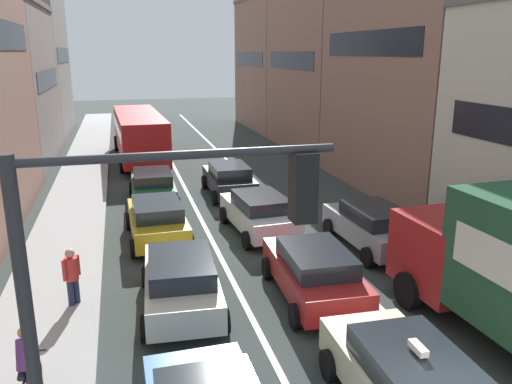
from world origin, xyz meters
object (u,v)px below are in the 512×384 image
object	(u,v)px
taxi_centre_lane_front	(410,383)
coupe_centre_lane_fourth	(229,179)
pedestrian_near_kerb	(72,275)
sedan_centre_lane_second	(314,271)
cyclist_on_sidewalk	(28,371)
sedan_right_lane_behind_truck	(373,226)
hatchback_centre_lane_third	(259,212)
sedan_left_lane_fourth	(153,186)
traffic_light_pole	(144,294)
sedan_left_lane_third	(157,219)
wagon_left_lane_second	(181,280)
bus_mid_queue_primary	(139,132)

from	to	relation	value
taxi_centre_lane_front	coupe_centre_lane_fourth	distance (m)	15.76
taxi_centre_lane_front	pedestrian_near_kerb	world-z (taller)	same
sedan_centre_lane_second	cyclist_on_sidewalk	size ratio (longest dim) A/B	2.53
taxi_centre_lane_front	sedan_right_lane_behind_truck	bearing A→B (deg)	-21.32
hatchback_centre_lane_third	sedan_left_lane_fourth	distance (m)	6.02
hatchback_centre_lane_third	traffic_light_pole	bearing A→B (deg)	154.81
hatchback_centre_lane_third	sedan_left_lane_third	bearing A→B (deg)	83.94
sedan_left_lane_third	cyclist_on_sidewalk	distance (m)	8.99
wagon_left_lane_second	sedan_left_lane_fourth	distance (m)	9.98
bus_mid_queue_primary	cyclist_on_sidewalk	distance (m)	23.18
sedan_centre_lane_second	sedan_right_lane_behind_truck	bearing A→B (deg)	-45.19
taxi_centre_lane_front	cyclist_on_sidewalk	size ratio (longest dim) A/B	2.51
sedan_left_lane_third	coupe_centre_lane_fourth	xyz separation A→B (m)	(3.69, 5.22, 0.00)
sedan_left_lane_fourth	pedestrian_near_kerb	distance (m)	9.64
cyclist_on_sidewalk	traffic_light_pole	bearing A→B (deg)	-146.30
coupe_centre_lane_fourth	bus_mid_queue_primary	xyz separation A→B (m)	(-3.64, 9.26, 0.96)
sedan_centre_lane_second	sedan_right_lane_behind_truck	xyz separation A→B (m)	(3.28, 2.98, 0.00)
wagon_left_lane_second	pedestrian_near_kerb	size ratio (longest dim) A/B	2.65
traffic_light_pole	wagon_left_lane_second	world-z (taller)	traffic_light_pole
bus_mid_queue_primary	sedan_centre_lane_second	bearing A→B (deg)	-171.85
sedan_left_lane_fourth	bus_mid_queue_primary	distance (m)	9.78
pedestrian_near_kerb	traffic_light_pole	bearing A→B (deg)	-33.05
taxi_centre_lane_front	wagon_left_lane_second	size ratio (longest dim) A/B	0.99
sedan_left_lane_third	sedan_left_lane_fourth	size ratio (longest dim) A/B	1.00
sedan_centre_lane_second	wagon_left_lane_second	distance (m)	3.54
sedan_left_lane_fourth	sedan_right_lane_behind_truck	world-z (taller)	same
traffic_light_pole	coupe_centre_lane_fourth	xyz separation A→B (m)	(4.60, 17.18, -3.02)
sedan_centre_lane_second	pedestrian_near_kerb	distance (m)	6.32
hatchback_centre_lane_third	bus_mid_queue_primary	size ratio (longest dim) A/B	0.42
taxi_centre_lane_front	sedan_left_lane_third	size ratio (longest dim) A/B	1.00
hatchback_centre_lane_third	sedan_left_lane_fourth	world-z (taller)	same
sedan_left_lane_third	pedestrian_near_kerb	world-z (taller)	pedestrian_near_kerb
sedan_left_lane_third	taxi_centre_lane_front	bearing A→B (deg)	-162.56
wagon_left_lane_second	bus_mid_queue_primary	bearing A→B (deg)	3.88
wagon_left_lane_second	cyclist_on_sidewalk	bearing A→B (deg)	139.11
sedan_centre_lane_second	sedan_left_lane_fourth	xyz separation A→B (m)	(-3.56, 10.31, 0.00)
bus_mid_queue_primary	pedestrian_near_kerb	xyz separation A→B (m)	(-2.55, -18.99, -0.81)
taxi_centre_lane_front	hatchback_centre_lane_third	bearing A→B (deg)	1.44
sedan_left_lane_third	wagon_left_lane_second	bearing A→B (deg)	-179.25
traffic_light_pole	hatchback_centre_lane_third	bearing A→B (deg)	68.79
wagon_left_lane_second	bus_mid_queue_primary	world-z (taller)	bus_mid_queue_primary
sedan_centre_lane_second	cyclist_on_sidewalk	distance (m)	7.31
hatchback_centre_lane_third	bus_mid_queue_primary	bearing A→B (deg)	9.98
sedan_centre_lane_second	sedan_left_lane_third	bearing A→B (deg)	36.45
sedan_right_lane_behind_truck	pedestrian_near_kerb	xyz separation A→B (m)	(-9.51, -1.93, 0.15)
taxi_centre_lane_front	hatchback_centre_lane_third	xyz separation A→B (m)	(0.05, 10.41, -0.00)
sedan_left_lane_third	pedestrian_near_kerb	distance (m)	5.15
sedan_left_lane_fourth	bus_mid_queue_primary	xyz separation A→B (m)	(-0.12, 9.74, 0.96)
sedan_right_lane_behind_truck	bus_mid_queue_primary	bearing A→B (deg)	20.77
wagon_left_lane_second	sedan_right_lane_behind_truck	distance (m)	7.30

